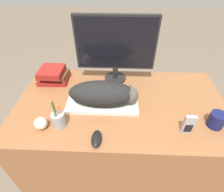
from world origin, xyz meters
TOP-DOWN VIEW (x-y plane):
  - desk at (0.00, 0.37)m, footprint 1.33×0.73m
  - keyboard at (-0.12, 0.33)m, footprint 0.44×0.17m
  - cat at (-0.10, 0.33)m, footprint 0.41×0.17m
  - monitor at (-0.05, 0.62)m, footprint 0.53×0.16m
  - computer_mouse at (-0.12, 0.06)m, footprint 0.05×0.11m
  - coffee_mug at (0.51, 0.19)m, footprint 0.11×0.08m
  - pen_cup at (-0.34, 0.16)m, footprint 0.07×0.07m
  - baseball at (-0.43, 0.14)m, footprint 0.07×0.07m
  - phone at (0.34, 0.14)m, footprint 0.06×0.02m
  - book_stack at (-0.50, 0.58)m, footprint 0.22×0.19m

SIDE VIEW (x-z plane):
  - desk at x=0.00m, z-range 0.00..0.77m
  - keyboard at x=-0.12m, z-range 0.77..0.80m
  - computer_mouse at x=-0.12m, z-range 0.77..0.81m
  - baseball at x=-0.43m, z-range 0.77..0.84m
  - coffee_mug at x=0.51m, z-range 0.77..0.86m
  - pen_cup at x=-0.34m, z-range 0.73..0.92m
  - book_stack at x=-0.50m, z-range 0.77..0.88m
  - phone at x=0.34m, z-range 0.77..0.89m
  - cat at x=-0.10m, z-range 0.80..0.94m
  - monitor at x=-0.05m, z-range 0.81..1.27m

